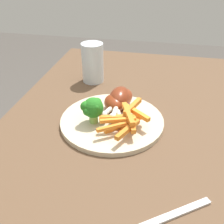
{
  "coord_description": "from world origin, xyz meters",
  "views": [
    {
      "loc": [
        0.48,
        0.06,
        1.1
      ],
      "look_at": [
        -0.05,
        -0.05,
        0.76
      ],
      "focal_mm": 42.24,
      "sensor_mm": 36.0,
      "label": 1
    }
  ],
  "objects_px": {
    "dinner_plate": "(112,121)",
    "chicken_drumstick_extra": "(115,105)",
    "chicken_drumstick_far": "(121,100)",
    "carrot_fries_pile": "(126,119)",
    "chicken_drumstick_near": "(119,99)",
    "water_glass": "(93,63)",
    "fork": "(162,219)",
    "broccoli_floret_front": "(92,108)",
    "dining_table": "(127,174)"
  },
  "relations": [
    {
      "from": "dinner_plate",
      "to": "chicken_drumstick_extra",
      "type": "bearing_deg",
      "value": -179.83
    },
    {
      "from": "chicken_drumstick_extra",
      "to": "chicken_drumstick_far",
      "type": "bearing_deg",
      "value": 154.8
    },
    {
      "from": "carrot_fries_pile",
      "to": "chicken_drumstick_near",
      "type": "relative_size",
      "value": 1.1
    },
    {
      "from": "chicken_drumstick_far",
      "to": "water_glass",
      "type": "xyz_separation_m",
      "value": [
        -0.16,
        -0.12,
        0.03
      ]
    },
    {
      "from": "chicken_drumstick_near",
      "to": "water_glass",
      "type": "relative_size",
      "value": 1.13
    },
    {
      "from": "chicken_drumstick_far",
      "to": "dinner_plate",
      "type": "bearing_deg",
      "value": -10.29
    },
    {
      "from": "fork",
      "to": "carrot_fries_pile",
      "type": "bearing_deg",
      "value": 77.97
    },
    {
      "from": "broccoli_floret_front",
      "to": "chicken_drumstick_near",
      "type": "bearing_deg",
      "value": 149.2
    },
    {
      "from": "chicken_drumstick_near",
      "to": "water_glass",
      "type": "distance_m",
      "value": 0.2
    },
    {
      "from": "dinner_plate",
      "to": "chicken_drumstick_far",
      "type": "relative_size",
      "value": 1.86
    },
    {
      "from": "dinner_plate",
      "to": "chicken_drumstick_far",
      "type": "height_order",
      "value": "chicken_drumstick_far"
    },
    {
      "from": "broccoli_floret_front",
      "to": "chicken_drumstick_extra",
      "type": "xyz_separation_m",
      "value": [
        -0.06,
        0.04,
        -0.02
      ]
    },
    {
      "from": "dinner_plate",
      "to": "water_glass",
      "type": "bearing_deg",
      "value": -154.22
    },
    {
      "from": "broccoli_floret_front",
      "to": "chicken_drumstick_extra",
      "type": "height_order",
      "value": "broccoli_floret_front"
    },
    {
      "from": "dining_table",
      "to": "water_glass",
      "type": "bearing_deg",
      "value": -150.21
    },
    {
      "from": "dining_table",
      "to": "chicken_drumstick_near",
      "type": "distance_m",
      "value": 0.19
    },
    {
      "from": "chicken_drumstick_far",
      "to": "water_glass",
      "type": "bearing_deg",
      "value": -144.11
    },
    {
      "from": "chicken_drumstick_near",
      "to": "chicken_drumstick_far",
      "type": "height_order",
      "value": "chicken_drumstick_near"
    },
    {
      "from": "carrot_fries_pile",
      "to": "chicken_drumstick_extra",
      "type": "distance_m",
      "value": 0.07
    },
    {
      "from": "broccoli_floret_front",
      "to": "carrot_fries_pile",
      "type": "distance_m",
      "value": 0.08
    },
    {
      "from": "chicken_drumstick_extra",
      "to": "fork",
      "type": "bearing_deg",
      "value": 24.78
    },
    {
      "from": "carrot_fries_pile",
      "to": "chicken_drumstick_near",
      "type": "bearing_deg",
      "value": -160.01
    },
    {
      "from": "dining_table",
      "to": "dinner_plate",
      "type": "xyz_separation_m",
      "value": [
        -0.05,
        -0.05,
        0.12
      ]
    },
    {
      "from": "dining_table",
      "to": "carrot_fries_pile",
      "type": "bearing_deg",
      "value": -157.84
    },
    {
      "from": "carrot_fries_pile",
      "to": "water_glass",
      "type": "bearing_deg",
      "value": -149.56
    },
    {
      "from": "carrot_fries_pile",
      "to": "chicken_drumstick_extra",
      "type": "height_order",
      "value": "carrot_fries_pile"
    },
    {
      "from": "carrot_fries_pile",
      "to": "chicken_drumstick_far",
      "type": "height_order",
      "value": "chicken_drumstick_far"
    },
    {
      "from": "broccoli_floret_front",
      "to": "carrot_fries_pile",
      "type": "bearing_deg",
      "value": 87.37
    },
    {
      "from": "carrot_fries_pile",
      "to": "broccoli_floret_front",
      "type": "bearing_deg",
      "value": -92.63
    },
    {
      "from": "carrot_fries_pile",
      "to": "water_glass",
      "type": "xyz_separation_m",
      "value": [
        -0.25,
        -0.15,
        0.03
      ]
    },
    {
      "from": "dinner_plate",
      "to": "water_glass",
      "type": "height_order",
      "value": "water_glass"
    },
    {
      "from": "chicken_drumstick_extra",
      "to": "dining_table",
      "type": "bearing_deg",
      "value": 29.45
    },
    {
      "from": "dining_table",
      "to": "broccoli_floret_front",
      "type": "distance_m",
      "value": 0.19
    },
    {
      "from": "chicken_drumstick_far",
      "to": "water_glass",
      "type": "distance_m",
      "value": 0.2
    },
    {
      "from": "chicken_drumstick_far",
      "to": "fork",
      "type": "bearing_deg",
      "value": 21.44
    },
    {
      "from": "chicken_drumstick_far",
      "to": "fork",
      "type": "relative_size",
      "value": 0.72
    },
    {
      "from": "dining_table",
      "to": "carrot_fries_pile",
      "type": "distance_m",
      "value": 0.15
    },
    {
      "from": "dinner_plate",
      "to": "broccoli_floret_front",
      "type": "height_order",
      "value": "broccoli_floret_front"
    },
    {
      "from": "broccoli_floret_front",
      "to": "fork",
      "type": "xyz_separation_m",
      "value": [
        0.23,
        0.18,
        -0.05
      ]
    },
    {
      "from": "carrot_fries_pile",
      "to": "chicken_drumstick_far",
      "type": "xyz_separation_m",
      "value": [
        -0.09,
        -0.03,
        -0.0
      ]
    },
    {
      "from": "chicken_drumstick_far",
      "to": "chicken_drumstick_extra",
      "type": "relative_size",
      "value": 1.12
    },
    {
      "from": "carrot_fries_pile",
      "to": "water_glass",
      "type": "distance_m",
      "value": 0.29
    },
    {
      "from": "dining_table",
      "to": "chicken_drumstick_extra",
      "type": "height_order",
      "value": "chicken_drumstick_extra"
    },
    {
      "from": "carrot_fries_pile",
      "to": "chicken_drumstick_extra",
      "type": "bearing_deg",
      "value": -148.13
    },
    {
      "from": "carrot_fries_pile",
      "to": "chicken_drumstick_near",
      "type": "xyz_separation_m",
      "value": [
        -0.09,
        -0.03,
        0.0
      ]
    },
    {
      "from": "dining_table",
      "to": "dinner_plate",
      "type": "height_order",
      "value": "dinner_plate"
    },
    {
      "from": "broccoli_floret_front",
      "to": "water_glass",
      "type": "distance_m",
      "value": 0.25
    },
    {
      "from": "carrot_fries_pile",
      "to": "fork",
      "type": "distance_m",
      "value": 0.25
    },
    {
      "from": "dinner_plate",
      "to": "chicken_drumstick_near",
      "type": "distance_m",
      "value": 0.07
    },
    {
      "from": "dinner_plate",
      "to": "broccoli_floret_front",
      "type": "xyz_separation_m",
      "value": [
        0.02,
        -0.04,
        0.05
      ]
    }
  ]
}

